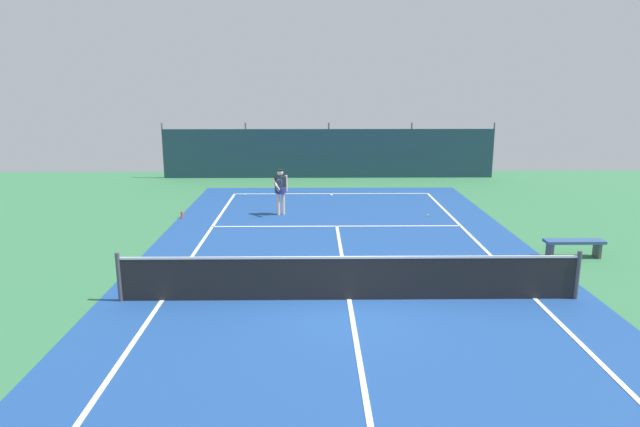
{
  "coord_description": "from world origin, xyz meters",
  "views": [
    {
      "loc": [
        -0.8,
        -11.67,
        4.71
      ],
      "look_at": [
        -0.58,
        4.47,
        0.9
      ],
      "focal_mm": 31.73,
      "sensor_mm": 36.0,
      "label": 1
    }
  ],
  "objects_px": {
    "courtside_bench": "(574,244)",
    "water_bottle": "(182,215)",
    "tennis_ball_near_player": "(245,195)",
    "tennis_player": "(280,188)",
    "tennis_ball_midcourt": "(428,215)",
    "tennis_net": "(349,278)"
  },
  "relations": [
    {
      "from": "tennis_ball_near_player",
      "to": "courtside_bench",
      "type": "distance_m",
      "value": 13.16
    },
    {
      "from": "tennis_net",
      "to": "water_bottle",
      "type": "bearing_deg",
      "value": 125.24
    },
    {
      "from": "tennis_ball_midcourt",
      "to": "tennis_player",
      "type": "bearing_deg",
      "value": 176.83
    },
    {
      "from": "tennis_player",
      "to": "courtside_bench",
      "type": "xyz_separation_m",
      "value": [
        8.25,
        -5.13,
        -0.59
      ]
    },
    {
      "from": "tennis_net",
      "to": "tennis_ball_midcourt",
      "type": "xyz_separation_m",
      "value": [
        3.3,
        7.82,
        -0.48
      ]
    },
    {
      "from": "tennis_net",
      "to": "tennis_ball_near_player",
      "type": "bearing_deg",
      "value": 107.42
    },
    {
      "from": "tennis_net",
      "to": "courtside_bench",
      "type": "bearing_deg",
      "value": 25.31
    },
    {
      "from": "tennis_ball_near_player",
      "to": "water_bottle",
      "type": "height_order",
      "value": "water_bottle"
    },
    {
      "from": "courtside_bench",
      "to": "tennis_ball_midcourt",
      "type": "bearing_deg",
      "value": 121.89
    },
    {
      "from": "tennis_ball_midcourt",
      "to": "water_bottle",
      "type": "relative_size",
      "value": 0.28
    },
    {
      "from": "tennis_ball_near_player",
      "to": "water_bottle",
      "type": "relative_size",
      "value": 0.28
    },
    {
      "from": "courtside_bench",
      "to": "tennis_net",
      "type": "bearing_deg",
      "value": -154.69
    },
    {
      "from": "courtside_bench",
      "to": "tennis_ball_near_player",
      "type": "bearing_deg",
      "value": 139.14
    },
    {
      "from": "tennis_ball_midcourt",
      "to": "water_bottle",
      "type": "xyz_separation_m",
      "value": [
        -8.69,
        -0.2,
        0.09
      ]
    },
    {
      "from": "tennis_ball_near_player",
      "to": "tennis_ball_midcourt",
      "type": "xyz_separation_m",
      "value": [
        6.94,
        -3.77,
        0.0
      ]
    },
    {
      "from": "tennis_ball_near_player",
      "to": "tennis_player",
      "type": "bearing_deg",
      "value": -64.03
    },
    {
      "from": "tennis_net",
      "to": "water_bottle",
      "type": "xyz_separation_m",
      "value": [
        -5.39,
        7.62,
        -0.39
      ]
    },
    {
      "from": "tennis_ball_midcourt",
      "to": "tennis_ball_near_player",
      "type": "bearing_deg",
      "value": 151.49
    },
    {
      "from": "tennis_net",
      "to": "courtside_bench",
      "type": "xyz_separation_m",
      "value": [
        6.31,
        2.98,
        -0.14
      ]
    },
    {
      "from": "tennis_ball_near_player",
      "to": "courtside_bench",
      "type": "relative_size",
      "value": 0.04
    },
    {
      "from": "tennis_net",
      "to": "tennis_ball_midcourt",
      "type": "height_order",
      "value": "tennis_net"
    },
    {
      "from": "courtside_bench",
      "to": "water_bottle",
      "type": "xyz_separation_m",
      "value": [
        -11.7,
        4.64,
        -0.25
      ]
    }
  ]
}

